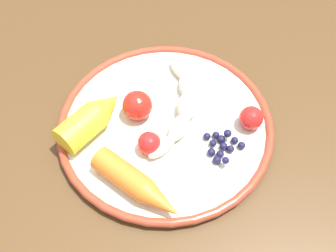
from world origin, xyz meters
TOP-DOWN VIEW (x-y plane):
  - dining_table at (0.00, 0.00)m, footprint 0.92×0.74m
  - plate at (0.00, 0.00)m, footprint 0.31×0.31m
  - banana at (-0.02, 0.02)m, footprint 0.19×0.09m
  - carrot_orange at (0.10, -0.04)m, footprint 0.11×0.12m
  - carrot_yellow at (0.00, -0.10)m, footprint 0.11×0.11m
  - blueberry_pile at (0.05, 0.08)m, footprint 0.06×0.06m
  - tomato_near at (0.04, -0.02)m, footprint 0.03×0.03m
  - tomato_mid at (0.01, 0.12)m, footprint 0.03×0.03m
  - tomato_far at (-0.02, -0.04)m, footprint 0.04×0.04m

SIDE VIEW (x-z plane):
  - dining_table at x=0.00m, z-range 0.25..0.95m
  - plate at x=0.00m, z-range 0.71..0.72m
  - blueberry_pile at x=0.05m, z-range 0.71..0.73m
  - banana at x=-0.02m, z-range 0.71..0.74m
  - tomato_near at x=0.04m, z-range 0.72..0.75m
  - carrot_orange at x=0.10m, z-range 0.72..0.75m
  - tomato_mid at x=0.01m, z-range 0.72..0.75m
  - carrot_yellow at x=0.00m, z-range 0.72..0.76m
  - tomato_far at x=-0.02m, z-range 0.72..0.76m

